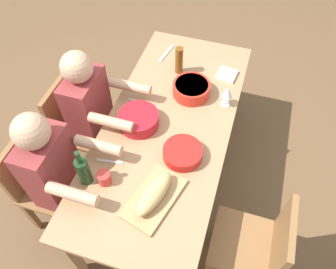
% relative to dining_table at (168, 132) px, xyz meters
% --- Properties ---
extents(ground_plane, '(8.00, 8.00, 0.00)m').
position_rel_dining_table_xyz_m(ground_plane, '(0.00, 0.00, -0.66)').
color(ground_plane, brown).
extents(dining_table, '(1.94, 0.84, 0.74)m').
position_rel_dining_table_xyz_m(dining_table, '(0.00, 0.00, 0.00)').
color(dining_table, '#A87F56').
rests_on(dining_table, ground_plane).
extents(chair_near_center, '(0.40, 0.40, 0.85)m').
position_rel_dining_table_xyz_m(chair_near_center, '(0.00, -0.74, -0.17)').
color(chair_near_center, olive).
rests_on(chair_near_center, ground_plane).
extents(diner_near_center, '(0.41, 0.53, 1.20)m').
position_rel_dining_table_xyz_m(diner_near_center, '(0.00, -0.56, 0.04)').
color(diner_near_center, '#2D2D38').
rests_on(diner_near_center, ground_plane).
extents(chair_near_right, '(0.40, 0.40, 0.85)m').
position_rel_dining_table_xyz_m(chair_near_right, '(0.53, -0.74, -0.17)').
color(chair_near_right, olive).
rests_on(chair_near_right, ground_plane).
extents(diner_near_right, '(0.41, 0.53, 1.20)m').
position_rel_dining_table_xyz_m(diner_near_right, '(0.53, -0.56, 0.04)').
color(diner_near_right, '#2D2D38').
rests_on(diner_near_right, ground_plane).
extents(chair_far_right, '(0.40, 0.40, 0.85)m').
position_rel_dining_table_xyz_m(chair_far_right, '(0.53, 0.74, -0.17)').
color(chair_far_right, olive).
rests_on(chair_far_right, ground_plane).
extents(serving_bowl_greens, '(0.27, 0.27, 0.10)m').
position_rel_dining_table_xyz_m(serving_bowl_greens, '(-0.33, 0.07, 0.14)').
color(serving_bowl_greens, red).
rests_on(serving_bowl_greens, dining_table).
extents(serving_bowl_pasta, '(0.25, 0.25, 0.07)m').
position_rel_dining_table_xyz_m(serving_bowl_pasta, '(0.22, 0.16, 0.12)').
color(serving_bowl_pasta, red).
rests_on(serving_bowl_pasta, dining_table).
extents(serving_bowl_salad, '(0.27, 0.27, 0.09)m').
position_rel_dining_table_xyz_m(serving_bowl_salad, '(0.05, -0.19, 0.14)').
color(serving_bowl_salad, '#B21923').
rests_on(serving_bowl_salad, dining_table).
extents(cutting_board, '(0.44, 0.32, 0.02)m').
position_rel_dining_table_xyz_m(cutting_board, '(0.55, 0.09, 0.09)').
color(cutting_board, tan).
rests_on(cutting_board, dining_table).
extents(bread_loaf, '(0.34, 0.19, 0.09)m').
position_rel_dining_table_xyz_m(bread_loaf, '(0.55, 0.09, 0.15)').
color(bread_loaf, tan).
rests_on(bread_loaf, cutting_board).
extents(wine_bottle, '(0.08, 0.08, 0.29)m').
position_rel_dining_table_xyz_m(wine_bottle, '(0.55, -0.34, 0.19)').
color(wine_bottle, '#193819').
rests_on(wine_bottle, dining_table).
extents(beer_bottle, '(0.06, 0.06, 0.22)m').
position_rel_dining_table_xyz_m(beer_bottle, '(-0.53, -0.08, 0.19)').
color(beer_bottle, brown).
rests_on(beer_bottle, dining_table).
extents(wine_glass, '(0.08, 0.08, 0.17)m').
position_rel_dining_table_xyz_m(wine_glass, '(-0.30, 0.33, 0.20)').
color(wine_glass, silver).
rests_on(wine_glass, dining_table).
extents(fork_near_center, '(0.02, 0.17, 0.01)m').
position_rel_dining_table_xyz_m(fork_near_center, '(-0.14, -0.26, 0.09)').
color(fork_near_center, silver).
rests_on(fork_near_center, dining_table).
extents(cup_near_right, '(0.08, 0.08, 0.08)m').
position_rel_dining_table_xyz_m(cup_near_right, '(0.53, -0.23, 0.13)').
color(cup_near_right, red).
rests_on(cup_near_right, dining_table).
extents(fork_near_right, '(0.04, 0.17, 0.01)m').
position_rel_dining_table_xyz_m(fork_near_right, '(0.39, -0.26, 0.09)').
color(fork_near_right, silver).
rests_on(fork_near_right, dining_table).
extents(carving_knife, '(0.23, 0.07, 0.01)m').
position_rel_dining_table_xyz_m(carving_knife, '(-0.71, -0.23, 0.09)').
color(carving_knife, silver).
rests_on(carving_knife, dining_table).
extents(napkin_stack, '(0.16, 0.16, 0.02)m').
position_rel_dining_table_xyz_m(napkin_stack, '(-0.60, 0.29, 0.10)').
color(napkin_stack, white).
rests_on(napkin_stack, dining_table).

